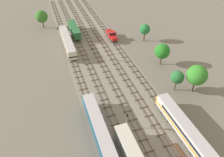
{
  "coord_description": "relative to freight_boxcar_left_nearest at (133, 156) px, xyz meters",
  "views": [
    {
      "loc": [
        -15.51,
        -7.61,
        38.85
      ],
      "look_at": [
        0.0,
        37.81,
        1.5
      ],
      "focal_mm": 33.57,
      "sensor_mm": 36.0,
      "label": 1
    }
  ],
  "objects": [
    {
      "name": "track_centre_right",
      "position": [
        13.14,
        44.67,
        -2.31
      ],
      "size": [
        2.4,
        126.0,
        0.29
      ],
      "color": "#47382D",
      "rests_on": "ground"
    },
    {
      "name": "lineside_tree_0",
      "position": [
        22.62,
        29.5,
        2.47
      ],
      "size": [
        4.87,
        4.87,
        7.37
      ],
      "color": "#4C331E",
      "rests_on": "ground"
    },
    {
      "name": "lineside_tree_4",
      "position": [
        -11.63,
        71.47,
        2.61
      ],
      "size": [
        5.17,
        5.17,
        7.66
      ],
      "color": "#4C331E",
      "rests_on": "ground"
    },
    {
      "name": "signal_post_near",
      "position": [
        2.18,
        8.67,
        0.56
      ],
      "size": [
        0.28,
        0.47,
        4.68
      ],
      "color": "gray",
      "rests_on": "ground"
    },
    {
      "name": "ballast_bed",
      "position": [
        4.37,
        43.67,
        -2.45
      ],
      "size": [
        21.52,
        176.0,
        0.01
      ],
      "primitive_type": "cube",
      "color": "gray",
      "rests_on": "ground"
    },
    {
      "name": "diesel_railcar_centre_right_near",
      "position": [
        13.14,
        2.39,
        0.15
      ],
      "size": [
        2.96,
        20.5,
        3.8
      ],
      "color": "beige",
      "rests_on": "ground"
    },
    {
      "name": "ground_plane",
      "position": [
        4.37,
        43.67,
        -2.45
      ],
      "size": [
        480.0,
        480.0,
        0.0
      ],
      "primitive_type": "plane",
      "color": "slate"
    },
    {
      "name": "shunter_loco_centre_right_far",
      "position": [
        13.14,
        51.57,
        -0.44
      ],
      "size": [
        2.74,
        8.46,
        3.1
      ],
      "color": "red",
      "rests_on": "ground"
    },
    {
      "name": "passenger_coach_far_left_midfar",
      "position": [
        -4.39,
        50.59,
        0.16
      ],
      "size": [
        2.96,
        22.0,
        3.8
      ],
      "color": "beige",
      "rests_on": "ground"
    },
    {
      "name": "freight_boxcar_left_nearest",
      "position": [
        0.0,
        0.0,
        0.0
      ],
      "size": [
        2.87,
        14.0,
        3.6
      ],
      "color": "beige",
      "rests_on": "ground"
    },
    {
      "name": "freight_boxcar_left_farther",
      "position": [
        0.0,
        60.12,
        0.0
      ],
      "size": [
        2.87,
        14.0,
        3.6
      ],
      "color": "#286638",
      "rests_on": "ground"
    },
    {
      "name": "track_far_left",
      "position": [
        -4.39,
        44.67,
        -2.31
      ],
      "size": [
        2.4,
        126.0,
        0.29
      ],
      "color": "#47382D",
      "rests_on": "ground"
    },
    {
      "name": "lineside_tree_1",
      "position": [
        20.02,
        16.68,
        2.04
      ],
      "size": [
        3.63,
        3.63,
        6.33
      ],
      "color": "#4C331E",
      "rests_on": "ground"
    },
    {
      "name": "diesel_railcar_far_left_mid",
      "position": [
        -4.39,
        8.36,
        0.15
      ],
      "size": [
        2.96,
        20.5,
        3.8
      ],
      "color": "#194C8C",
      "rests_on": "ground"
    },
    {
      "name": "track_centre_left",
      "position": [
        4.37,
        44.67,
        -2.31
      ],
      "size": [
        2.4,
        126.0,
        0.29
      ],
      "color": "#47382D",
      "rests_on": "ground"
    },
    {
      "name": "signal_post_nearest",
      "position": [
        2.18,
        39.15,
        0.64
      ],
      "size": [
        0.28,
        0.47,
        4.81
      ],
      "color": "gray",
      "rests_on": "ground"
    },
    {
      "name": "track_centre",
      "position": [
        8.76,
        44.67,
        -2.31
      ],
      "size": [
        2.4,
        126.0,
        0.29
      ],
      "color": "#47382D",
      "rests_on": "ground"
    },
    {
      "name": "lineside_tree_3",
      "position": [
        24.61,
        46.14,
        2.4
      ],
      "size": [
        3.96,
        3.96,
        6.87
      ],
      "color": "#4C331E",
      "rests_on": "ground"
    },
    {
      "name": "track_left",
      "position": [
        -0.01,
        44.67,
        -2.31
      ],
      "size": [
        2.4,
        126.0,
        0.29
      ],
      "color": "#47382D",
      "rests_on": "ground"
    },
    {
      "name": "lineside_tree_2",
      "position": [
        24.32,
        14.49,
        3.25
      ],
      "size": [
        5.49,
        5.49,
        8.46
      ],
      "color": "#4C331E",
      "rests_on": "ground"
    }
  ]
}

